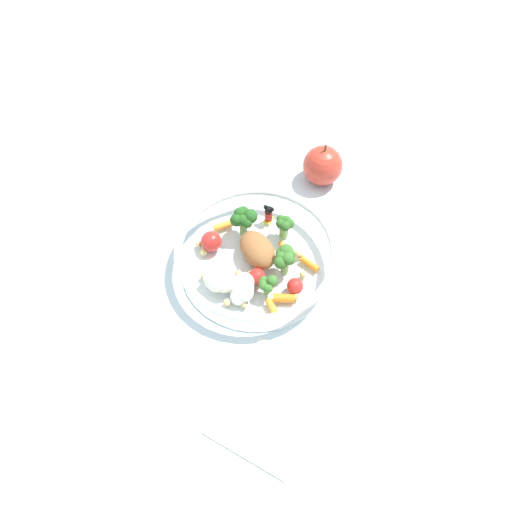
# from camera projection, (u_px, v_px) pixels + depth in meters

# --- Properties ---
(ground_plane) EXTENTS (2.40, 2.40, 0.00)m
(ground_plane) POSITION_uv_depth(u_px,v_px,m) (256.00, 270.00, 0.76)
(ground_plane) COLOR silver
(food_container) EXTENTS (0.24, 0.24, 0.06)m
(food_container) POSITION_uv_depth(u_px,v_px,m) (253.00, 258.00, 0.74)
(food_container) COLOR white
(food_container) RESTS_ON ground_plane
(loose_apple) EXTENTS (0.07, 0.07, 0.08)m
(loose_apple) POSITION_uv_depth(u_px,v_px,m) (323.00, 166.00, 0.85)
(loose_apple) COLOR #BC3828
(loose_apple) RESTS_ON ground_plane
(folded_napkin) EXTENTS (0.16, 0.18, 0.01)m
(folded_napkin) POSITION_uv_depth(u_px,v_px,m) (272.00, 404.00, 0.64)
(folded_napkin) COLOR silver
(folded_napkin) RESTS_ON ground_plane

